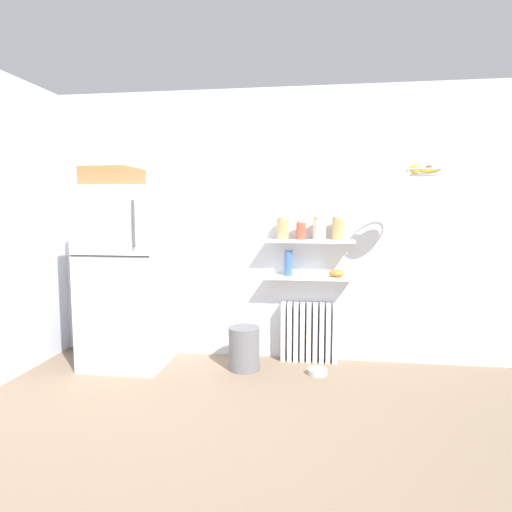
# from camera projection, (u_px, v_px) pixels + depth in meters

# --- Properties ---
(ground_plane) EXTENTS (7.04, 7.04, 0.00)m
(ground_plane) POSITION_uv_depth(u_px,v_px,m) (255.00, 431.00, 2.93)
(ground_plane) COLOR #7A6651
(back_wall) EXTENTS (7.04, 0.10, 2.60)m
(back_wall) POSITION_uv_depth(u_px,v_px,m) (277.00, 226.00, 4.32)
(back_wall) COLOR silver
(back_wall) RESTS_ON ground_plane
(refrigerator) EXTENTS (0.73, 0.74, 1.84)m
(refrigerator) POSITION_uv_depth(u_px,v_px,m) (127.00, 272.00, 4.16)
(refrigerator) COLOR silver
(refrigerator) RESTS_ON ground_plane
(radiator) EXTENTS (0.53, 0.12, 0.57)m
(radiator) POSITION_uv_depth(u_px,v_px,m) (309.00, 332.00, 4.25)
(radiator) COLOR white
(radiator) RESTS_ON ground_plane
(wall_shelf_lower) EXTENTS (0.82, 0.22, 0.02)m
(wall_shelf_lower) POSITION_uv_depth(u_px,v_px,m) (309.00, 277.00, 4.17)
(wall_shelf_lower) COLOR white
(wall_shelf_upper) EXTENTS (0.82, 0.22, 0.02)m
(wall_shelf_upper) POSITION_uv_depth(u_px,v_px,m) (310.00, 241.00, 4.13)
(wall_shelf_upper) COLOR white
(storage_jar_0) EXTENTS (0.11, 0.11, 0.21)m
(storage_jar_0) POSITION_uv_depth(u_px,v_px,m) (283.00, 229.00, 4.15)
(storage_jar_0) COLOR tan
(storage_jar_0) RESTS_ON wall_shelf_upper
(storage_jar_1) EXTENTS (0.09, 0.09, 0.18)m
(storage_jar_1) POSITION_uv_depth(u_px,v_px,m) (301.00, 230.00, 4.13)
(storage_jar_1) COLOR #C64C38
(storage_jar_1) RESTS_ON wall_shelf_upper
(storage_jar_2) EXTENTS (0.12, 0.12, 0.21)m
(storage_jar_2) POSITION_uv_depth(u_px,v_px,m) (319.00, 229.00, 4.11)
(storage_jar_2) COLOR beige
(storage_jar_2) RESTS_ON wall_shelf_upper
(storage_jar_3) EXTENTS (0.11, 0.11, 0.21)m
(storage_jar_3) POSITION_uv_depth(u_px,v_px,m) (338.00, 228.00, 4.08)
(storage_jar_3) COLOR tan
(storage_jar_3) RESTS_ON wall_shelf_upper
(vase) EXTENTS (0.08, 0.08, 0.24)m
(vase) POSITION_uv_depth(u_px,v_px,m) (288.00, 263.00, 4.18)
(vase) COLOR #38609E
(vase) RESTS_ON wall_shelf_lower
(shelf_bowl) EXTENTS (0.15, 0.15, 0.07)m
(shelf_bowl) POSITION_uv_depth(u_px,v_px,m) (337.00, 273.00, 4.13)
(shelf_bowl) COLOR orange
(shelf_bowl) RESTS_ON wall_shelf_lower
(trash_bin) EXTENTS (0.28, 0.28, 0.39)m
(trash_bin) POSITION_uv_depth(u_px,v_px,m) (244.00, 348.00, 4.05)
(trash_bin) COLOR slate
(trash_bin) RESTS_ON ground_plane
(pet_food_bowl) EXTENTS (0.17, 0.17, 0.05)m
(pet_food_bowl) POSITION_uv_depth(u_px,v_px,m) (317.00, 372.00, 3.94)
(pet_food_bowl) COLOR #B7B7BC
(pet_food_bowl) RESTS_ON ground_plane
(hanging_fruit_basket) EXTENTS (0.28, 0.28, 0.09)m
(hanging_fruit_basket) POSITION_uv_depth(u_px,v_px,m) (423.00, 171.00, 3.56)
(hanging_fruit_basket) COLOR #B2B2B7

